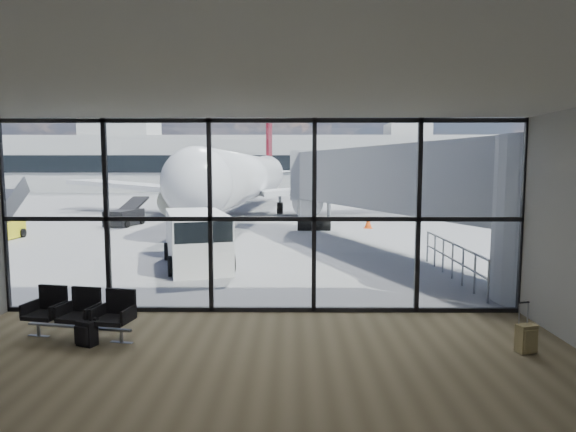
{
  "coord_description": "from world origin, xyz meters",
  "views": [
    {
      "loc": [
        0.68,
        -11.03,
        3.36
      ],
      "look_at": [
        0.57,
        3.0,
        1.97
      ],
      "focal_mm": 30.0,
      "sensor_mm": 36.0,
      "label": 1
    }
  ],
  "objects_px": {
    "seating_row": "(82,311)",
    "service_van": "(197,239)",
    "belt_loader": "(125,216)",
    "suitcase": "(527,338)",
    "airliner": "(248,178)",
    "backpack": "(86,333)"
  },
  "relations": [
    {
      "from": "service_van",
      "to": "belt_loader",
      "type": "bearing_deg",
      "value": 101.92
    },
    {
      "from": "service_van",
      "to": "belt_loader",
      "type": "height_order",
      "value": "service_van"
    },
    {
      "from": "airliner",
      "to": "service_van",
      "type": "height_order",
      "value": "airliner"
    },
    {
      "from": "airliner",
      "to": "service_van",
      "type": "bearing_deg",
      "value": -85.89
    },
    {
      "from": "backpack",
      "to": "service_van",
      "type": "xyz_separation_m",
      "value": [
        0.66,
        7.45,
        0.7
      ]
    },
    {
      "from": "service_van",
      "to": "backpack",
      "type": "bearing_deg",
      "value": -112.13
    },
    {
      "from": "backpack",
      "to": "service_van",
      "type": "relative_size",
      "value": 0.12
    },
    {
      "from": "suitcase",
      "to": "belt_loader",
      "type": "relative_size",
      "value": 0.25
    },
    {
      "from": "seating_row",
      "to": "belt_loader",
      "type": "relative_size",
      "value": 0.61
    },
    {
      "from": "airliner",
      "to": "suitcase",
      "type": "bearing_deg",
      "value": -71.11
    },
    {
      "from": "suitcase",
      "to": "belt_loader",
      "type": "distance_m",
      "value": 24.23
    },
    {
      "from": "belt_loader",
      "to": "backpack",
      "type": "bearing_deg",
      "value": -63.14
    },
    {
      "from": "backpack",
      "to": "belt_loader",
      "type": "bearing_deg",
      "value": 130.09
    },
    {
      "from": "service_van",
      "to": "belt_loader",
      "type": "distance_m",
      "value": 13.65
    },
    {
      "from": "seating_row",
      "to": "service_van",
      "type": "distance_m",
      "value": 7.06
    },
    {
      "from": "suitcase",
      "to": "belt_loader",
      "type": "bearing_deg",
      "value": 108.88
    },
    {
      "from": "suitcase",
      "to": "service_van",
      "type": "relative_size",
      "value": 0.2
    },
    {
      "from": "suitcase",
      "to": "airliner",
      "type": "xyz_separation_m",
      "value": [
        -7.64,
        28.29,
        2.38
      ]
    },
    {
      "from": "belt_loader",
      "to": "seating_row",
      "type": "bearing_deg",
      "value": -63.5
    },
    {
      "from": "backpack",
      "to": "airliner",
      "type": "xyz_separation_m",
      "value": [
        0.54,
        27.99,
        2.4
      ]
    },
    {
      "from": "backpack",
      "to": "suitcase",
      "type": "relative_size",
      "value": 0.58
    },
    {
      "from": "seating_row",
      "to": "suitcase",
      "type": "distance_m",
      "value": 8.49
    }
  ]
}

